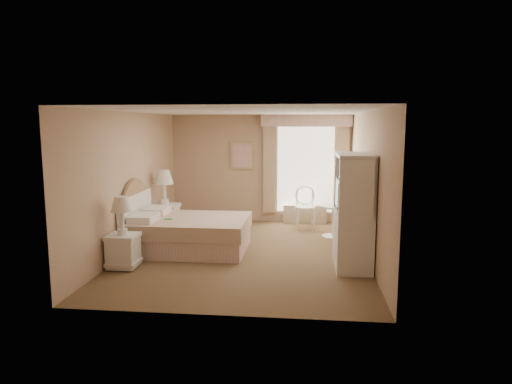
# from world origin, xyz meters

# --- Properties ---
(room) EXTENTS (4.21, 5.51, 2.51)m
(room) POSITION_xyz_m (0.00, 0.00, 1.25)
(room) COLOR brown
(room) RESTS_ON ground
(window) EXTENTS (2.05, 0.22, 2.51)m
(window) POSITION_xyz_m (1.05, 2.65, 1.34)
(window) COLOR white
(window) RESTS_ON room
(framed_art) EXTENTS (0.52, 0.04, 0.62)m
(framed_art) POSITION_xyz_m (-0.45, 2.71, 1.55)
(framed_art) COLOR tan
(framed_art) RESTS_ON room
(bed) EXTENTS (2.09, 1.58, 1.40)m
(bed) POSITION_xyz_m (-1.12, 0.05, 0.34)
(bed) COLOR tan
(bed) RESTS_ON room
(nightstand_near) EXTENTS (0.47, 0.47, 1.14)m
(nightstand_near) POSITION_xyz_m (-1.84, -1.09, 0.43)
(nightstand_near) COLOR white
(nightstand_near) RESTS_ON room
(nightstand_far) EXTENTS (0.55, 0.55, 1.34)m
(nightstand_far) POSITION_xyz_m (-1.84, 1.12, 0.51)
(nightstand_far) COLOR white
(nightstand_far) RESTS_ON room
(round_table) EXTENTS (0.62, 0.62, 0.66)m
(round_table) POSITION_xyz_m (1.63, 1.31, 0.44)
(round_table) COLOR white
(round_table) RESTS_ON room
(cafe_chair) EXTENTS (0.49, 0.49, 0.93)m
(cafe_chair) POSITION_xyz_m (1.05, 2.15, 0.54)
(cafe_chair) COLOR white
(cafe_chair) RESTS_ON room
(armoire) EXTENTS (0.55, 1.10, 1.83)m
(armoire) POSITION_xyz_m (1.81, -0.62, 0.76)
(armoire) COLOR white
(armoire) RESTS_ON room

